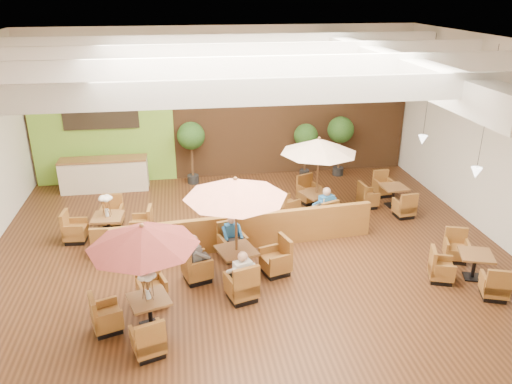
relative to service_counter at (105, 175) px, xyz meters
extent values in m
plane|color=#381E0F|center=(4.40, -5.10, -0.58)|extent=(14.00, 14.00, 0.00)
cube|color=silver|center=(4.40, 0.90, 2.17)|extent=(14.00, 0.04, 5.50)
cube|color=silver|center=(4.40, -11.10, 2.17)|extent=(14.00, 0.04, 5.50)
cube|color=silver|center=(11.40, -5.10, 2.17)|extent=(0.04, 12.00, 5.50)
cube|color=white|center=(4.40, -5.10, 4.92)|extent=(14.00, 12.00, 0.04)
cube|color=brown|center=(4.40, 0.84, 1.02)|extent=(13.90, 0.10, 3.20)
cube|color=#1E3819|center=(4.40, 0.83, 2.47)|extent=(13.90, 0.12, 0.35)
cube|color=#77B033|center=(0.00, 0.78, 1.02)|extent=(5.00, 0.08, 3.20)
cube|color=black|center=(0.00, 0.70, 1.82)|extent=(2.60, 0.08, 0.70)
cube|color=white|center=(7.90, -5.10, 4.37)|extent=(0.60, 11.00, 0.60)
cube|color=white|center=(4.40, -9.10, 4.57)|extent=(13.60, 0.12, 0.45)
cube|color=white|center=(4.40, -6.40, 4.57)|extent=(13.60, 0.12, 0.45)
cube|color=white|center=(4.40, -3.80, 4.57)|extent=(13.60, 0.12, 0.45)
cube|color=white|center=(4.40, -1.10, 4.57)|extent=(13.60, 0.12, 0.45)
cylinder|color=black|center=(10.20, -6.10, 3.32)|extent=(0.01, 0.01, 3.20)
cone|color=white|center=(10.20, -6.10, 1.72)|extent=(0.28, 0.28, 0.28)
cylinder|color=black|center=(10.20, -3.10, 3.32)|extent=(0.01, 0.01, 3.20)
cone|color=white|center=(10.20, -3.10, 1.72)|extent=(0.28, 0.28, 0.28)
sphere|color=#FFEAC6|center=(-1.60, 0.60, 2.47)|extent=(0.14, 0.14, 0.14)
sphere|color=#FFEAC6|center=(0.40, 0.60, 2.47)|extent=(0.14, 0.14, 0.14)
sphere|color=#FFEAC6|center=(2.40, 0.60, 2.47)|extent=(0.14, 0.14, 0.14)
sphere|color=#FFEAC6|center=(4.40, 0.60, 2.47)|extent=(0.14, 0.14, 0.14)
sphere|color=#FFEAC6|center=(6.40, 0.60, 2.47)|extent=(0.14, 0.14, 0.14)
sphere|color=#FFEAC6|center=(8.40, 0.60, 2.47)|extent=(0.14, 0.14, 0.14)
sphere|color=#FFEAC6|center=(10.40, 0.60, 2.47)|extent=(0.14, 0.14, 0.14)
cube|color=beige|center=(0.00, 0.00, -0.03)|extent=(3.00, 0.70, 1.10)
cube|color=brown|center=(0.00, 0.00, 0.57)|extent=(3.00, 0.75, 0.06)
cube|color=brown|center=(4.38, -4.97, -0.08)|extent=(7.25, 0.80, 1.01)
cube|color=brown|center=(1.88, -8.10, 0.09)|extent=(1.01, 1.01, 0.06)
cylinder|color=black|center=(1.88, -8.10, -0.23)|extent=(0.09, 0.09, 0.62)
cube|color=black|center=(1.88, -8.10, -0.56)|extent=(0.53, 0.53, 0.04)
cube|color=brown|center=(1.88, -9.00, -0.30)|extent=(0.73, 0.73, 0.30)
cube|color=brown|center=(1.81, -9.23, -0.02)|extent=(0.58, 0.27, 0.66)
cube|color=brown|center=(1.62, -9.08, -0.11)|extent=(0.23, 0.52, 0.26)
cube|color=brown|center=(2.14, -8.91, -0.11)|extent=(0.23, 0.52, 0.26)
cube|color=black|center=(1.88, -9.00, -0.52)|extent=(0.65, 0.65, 0.13)
cube|color=brown|center=(1.88, -7.21, -0.30)|extent=(0.73, 0.73, 0.30)
cube|color=brown|center=(1.96, -6.98, -0.02)|extent=(0.58, 0.27, 0.66)
cube|color=brown|center=(2.14, -7.12, -0.11)|extent=(0.23, 0.52, 0.26)
cube|color=brown|center=(1.62, -7.29, -0.11)|extent=(0.23, 0.52, 0.26)
cube|color=black|center=(1.88, -7.21, -0.52)|extent=(0.65, 0.65, 0.13)
cube|color=brown|center=(0.99, -8.10, -0.30)|extent=(0.73, 0.73, 0.30)
cube|color=brown|center=(1.22, -8.18, -0.02)|extent=(0.27, 0.58, 0.66)
cube|color=brown|center=(0.90, -7.84, -0.11)|extent=(0.52, 0.23, 0.26)
cube|color=brown|center=(1.07, -8.36, -0.11)|extent=(0.52, 0.23, 0.26)
cube|color=black|center=(0.99, -8.10, -0.52)|extent=(0.65, 0.65, 0.13)
cylinder|color=brown|center=(1.88, -8.10, 0.59)|extent=(0.06, 0.06, 2.35)
cone|color=#561D19|center=(1.88, -8.10, 1.59)|extent=(2.26, 2.26, 0.45)
sphere|color=brown|center=(1.88, -8.10, 1.82)|extent=(0.10, 0.10, 0.10)
cylinder|color=silver|center=(1.88, -8.10, 0.23)|extent=(0.10, 0.10, 0.22)
cube|color=brown|center=(3.93, -6.44, 0.16)|extent=(1.09, 1.09, 0.06)
cylinder|color=black|center=(3.93, -6.44, -0.20)|extent=(0.10, 0.10, 0.68)
cube|color=black|center=(3.93, -6.44, -0.56)|extent=(0.58, 0.58, 0.04)
cube|color=brown|center=(3.93, -7.42, -0.27)|extent=(0.80, 0.80, 0.33)
cube|color=brown|center=(3.85, -7.67, 0.04)|extent=(0.64, 0.28, 0.72)
cube|color=brown|center=(3.64, -7.50, -0.07)|extent=(0.24, 0.57, 0.29)
cube|color=brown|center=(4.22, -7.33, -0.07)|extent=(0.24, 0.57, 0.29)
cube|color=black|center=(3.93, -7.42, -0.51)|extent=(0.71, 0.71, 0.14)
cube|color=brown|center=(3.93, -5.45, -0.27)|extent=(0.80, 0.80, 0.33)
cube|color=brown|center=(4.01, -5.20, 0.04)|extent=(0.64, 0.28, 0.72)
cube|color=brown|center=(4.22, -5.37, -0.07)|extent=(0.24, 0.57, 0.29)
cube|color=brown|center=(3.64, -5.54, -0.07)|extent=(0.24, 0.57, 0.29)
cube|color=black|center=(3.93, -5.45, -0.51)|extent=(0.71, 0.71, 0.14)
cube|color=brown|center=(2.95, -6.44, -0.27)|extent=(0.80, 0.80, 0.33)
cube|color=brown|center=(3.21, -6.51, 0.04)|extent=(0.28, 0.64, 0.72)
cube|color=brown|center=(2.86, -6.15, -0.07)|extent=(0.57, 0.24, 0.29)
cube|color=brown|center=(3.03, -6.72, -0.07)|extent=(0.57, 0.24, 0.29)
cube|color=black|center=(2.95, -6.44, -0.51)|extent=(0.71, 0.71, 0.14)
cube|color=brown|center=(4.91, -6.44, -0.27)|extent=(0.80, 0.80, 0.33)
cube|color=brown|center=(4.65, -6.36, 0.04)|extent=(0.28, 0.64, 0.72)
cube|color=brown|center=(5.00, -6.72, -0.07)|extent=(0.57, 0.24, 0.29)
cube|color=brown|center=(4.83, -6.15, -0.07)|extent=(0.57, 0.24, 0.29)
cube|color=black|center=(4.91, -6.44, -0.51)|extent=(0.71, 0.71, 0.14)
cylinder|color=brown|center=(3.93, -6.44, 0.71)|extent=(0.06, 0.06, 2.58)
cone|color=tan|center=(3.93, -6.44, 1.82)|extent=(2.48, 2.48, 0.45)
sphere|color=brown|center=(3.93, -6.44, 2.05)|extent=(0.10, 0.10, 0.10)
cube|color=brown|center=(6.85, -3.15, 0.13)|extent=(1.09, 1.09, 0.06)
cylinder|color=black|center=(6.85, -3.15, -0.22)|extent=(0.10, 0.10, 0.65)
cube|color=black|center=(6.85, -3.15, -0.56)|extent=(0.58, 0.58, 0.04)
cube|color=brown|center=(6.85, -4.08, -0.29)|extent=(0.80, 0.80, 0.32)
cube|color=brown|center=(6.76, -4.32, 0.01)|extent=(0.60, 0.32, 0.69)
cube|color=brown|center=(6.59, -4.19, -0.09)|extent=(0.28, 0.53, 0.28)
cube|color=brown|center=(7.12, -3.97, -0.09)|extent=(0.28, 0.53, 0.28)
cube|color=black|center=(6.85, -4.08, -0.51)|extent=(0.71, 0.71, 0.14)
cube|color=brown|center=(6.85, -2.21, -0.29)|extent=(0.80, 0.80, 0.32)
cube|color=brown|center=(6.95, -1.97, 0.01)|extent=(0.60, 0.32, 0.69)
cube|color=brown|center=(7.12, -2.10, -0.09)|extent=(0.28, 0.53, 0.28)
cube|color=brown|center=(6.59, -2.32, -0.09)|extent=(0.28, 0.53, 0.28)
cube|color=black|center=(6.85, -2.21, -0.51)|extent=(0.71, 0.71, 0.14)
cube|color=brown|center=(5.92, -3.15, -0.29)|extent=(0.80, 0.80, 0.32)
cube|color=brown|center=(6.16, -3.24, 0.01)|extent=(0.32, 0.60, 0.69)
cube|color=brown|center=(5.81, -2.88, -0.09)|extent=(0.53, 0.28, 0.28)
cube|color=brown|center=(6.03, -3.41, -0.09)|extent=(0.53, 0.28, 0.28)
cube|color=black|center=(5.92, -3.15, -0.51)|extent=(0.71, 0.71, 0.14)
cylinder|color=brown|center=(6.85, -3.15, 0.65)|extent=(0.06, 0.06, 2.46)
cone|color=#D0B091|center=(6.85, -3.15, 1.70)|extent=(2.36, 2.36, 0.45)
sphere|color=brown|center=(6.85, -3.15, 1.93)|extent=(0.10, 0.10, 0.10)
cube|color=brown|center=(0.56, -3.88, 0.12)|extent=(0.89, 0.89, 0.06)
cylinder|color=black|center=(0.56, -3.88, -0.22)|extent=(0.10, 0.10, 0.64)
cube|color=black|center=(0.56, -3.88, -0.56)|extent=(0.47, 0.47, 0.04)
cube|color=brown|center=(0.56, -4.80, -0.29)|extent=(0.65, 0.65, 0.31)
cube|color=brown|center=(0.58, -5.05, 0.00)|extent=(0.61, 0.14, 0.68)
cube|color=brown|center=(0.28, -4.78, -0.10)|extent=(0.12, 0.54, 0.27)
cube|color=brown|center=(0.84, -4.82, -0.10)|extent=(0.12, 0.54, 0.27)
cube|color=black|center=(0.56, -4.80, -0.52)|extent=(0.57, 0.57, 0.14)
cube|color=brown|center=(0.56, -2.95, -0.29)|extent=(0.65, 0.65, 0.31)
cube|color=brown|center=(0.54, -2.70, 0.00)|extent=(0.61, 0.14, 0.68)
cube|color=brown|center=(0.84, -2.97, -0.10)|extent=(0.12, 0.54, 0.27)
cube|color=brown|center=(0.28, -2.93, -0.10)|extent=(0.12, 0.54, 0.27)
cube|color=black|center=(0.56, -2.95, -0.52)|extent=(0.57, 0.57, 0.14)
cube|color=brown|center=(-0.37, -3.88, -0.29)|extent=(0.65, 0.65, 0.31)
cube|color=brown|center=(-0.11, -3.86, 0.00)|extent=(0.14, 0.61, 0.68)
cube|color=brown|center=(-0.34, -3.60, -0.10)|extent=(0.54, 0.12, 0.27)
cube|color=brown|center=(-0.39, -4.16, -0.10)|extent=(0.54, 0.12, 0.27)
cube|color=black|center=(-0.37, -3.88, -0.52)|extent=(0.57, 0.57, 0.14)
cube|color=brown|center=(1.48, -3.88, -0.29)|extent=(0.65, 0.65, 0.31)
cube|color=brown|center=(1.23, -3.90, 0.00)|extent=(0.14, 0.61, 0.68)
cube|color=brown|center=(1.46, -4.16, -0.10)|extent=(0.54, 0.12, 0.27)
cube|color=brown|center=(1.50, -3.60, -0.10)|extent=(0.54, 0.12, 0.27)
cube|color=black|center=(1.48, -3.88, -0.52)|extent=(0.57, 0.57, 0.14)
cylinder|color=silver|center=(0.56, -3.88, 0.26)|extent=(0.10, 0.10, 0.22)
cube|color=brown|center=(9.73, -7.39, 0.07)|extent=(0.99, 0.99, 0.05)
cylinder|color=black|center=(9.73, -7.39, -0.25)|extent=(0.09, 0.09, 0.60)
cube|color=black|center=(9.73, -7.39, -0.56)|extent=(0.52, 0.52, 0.04)
cube|color=brown|center=(9.73, -8.25, -0.31)|extent=(0.72, 0.72, 0.29)
cube|color=brown|center=(9.81, -8.48, -0.04)|extent=(0.56, 0.27, 0.64)
cube|color=brown|center=(9.48, -8.17, -0.13)|extent=(0.23, 0.50, 0.25)
cube|color=brown|center=(9.98, -8.34, -0.13)|extent=(0.23, 0.50, 0.25)
cube|color=black|center=(9.73, -8.25, -0.52)|extent=(0.64, 0.64, 0.13)
cube|color=brown|center=(9.73, -6.52, -0.31)|extent=(0.72, 0.72, 0.29)
cube|color=brown|center=(9.66, -6.30, -0.04)|extent=(0.56, 0.27, 0.64)
cube|color=brown|center=(9.98, -6.61, -0.13)|extent=(0.23, 0.50, 0.25)
cube|color=brown|center=(9.48, -6.44, -0.13)|extent=(0.23, 0.50, 0.25)
cube|color=black|center=(9.73, -6.52, -0.52)|extent=(0.64, 0.64, 0.13)
cube|color=brown|center=(8.87, -7.39, -0.31)|extent=(0.72, 0.72, 0.29)
cube|color=brown|center=(9.09, -7.31, -0.04)|extent=(0.27, 0.56, 0.64)
cube|color=brown|center=(8.96, -7.14, -0.13)|extent=(0.50, 0.23, 0.25)
cube|color=brown|center=(8.78, -7.64, -0.13)|extent=(0.50, 0.23, 0.25)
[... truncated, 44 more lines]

